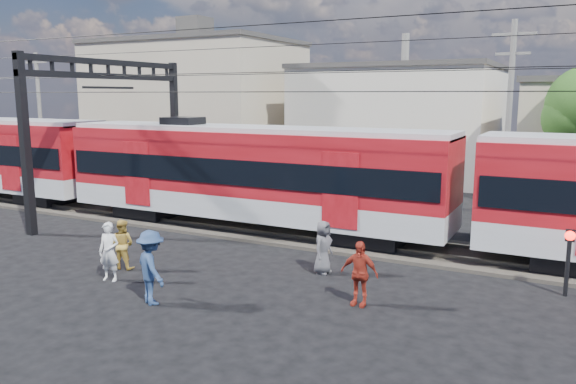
{
  "coord_description": "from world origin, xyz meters",
  "views": [
    {
      "loc": [
        8.69,
        -10.88,
        5.41
      ],
      "look_at": [
        0.5,
        5.0,
        2.29
      ],
      "focal_mm": 35.0,
      "sensor_mm": 36.0,
      "label": 1
    }
  ],
  "objects_px": {
    "commuter_train": "(254,172)",
    "crossing_signal": "(569,250)",
    "pedestrian_c": "(151,267)",
    "pedestrian_a": "(109,252)"
  },
  "relations": [
    {
      "from": "commuter_train",
      "to": "crossing_signal",
      "type": "height_order",
      "value": "commuter_train"
    },
    {
      "from": "pedestrian_c",
      "to": "pedestrian_a",
      "type": "bearing_deg",
      "value": 8.7
    },
    {
      "from": "commuter_train",
      "to": "pedestrian_c",
      "type": "distance_m",
      "value": 8.36
    },
    {
      "from": "pedestrian_c",
      "to": "crossing_signal",
      "type": "relative_size",
      "value": 1.05
    },
    {
      "from": "pedestrian_a",
      "to": "pedestrian_c",
      "type": "relative_size",
      "value": 0.89
    },
    {
      "from": "pedestrian_c",
      "to": "crossing_signal",
      "type": "xyz_separation_m",
      "value": [
        9.61,
        5.57,
        0.31
      ]
    },
    {
      "from": "commuter_train",
      "to": "pedestrian_a",
      "type": "xyz_separation_m",
      "value": [
        -0.67,
        -7.19,
        -1.53
      ]
    },
    {
      "from": "pedestrian_a",
      "to": "crossing_signal",
      "type": "bearing_deg",
      "value": 9.14
    },
    {
      "from": "commuter_train",
      "to": "crossing_signal",
      "type": "xyz_separation_m",
      "value": [
        11.29,
        -2.5,
        -1.11
      ]
    },
    {
      "from": "commuter_train",
      "to": "pedestrian_c",
      "type": "relative_size",
      "value": 25.64
    }
  ]
}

